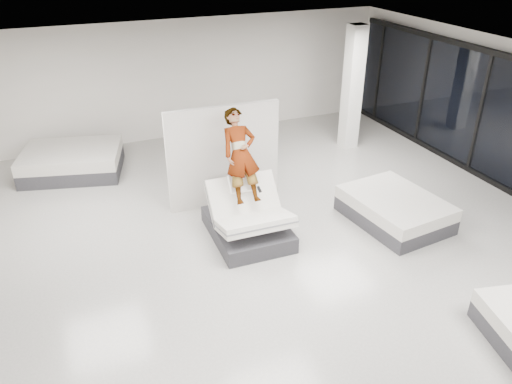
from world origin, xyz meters
TOP-DOWN VIEW (x-y plane):
  - room at (0.00, 0.00)m, footprint 14.00×14.04m
  - hero_bed at (-0.17, 1.31)m, footprint 1.39×1.82m
  - person at (-0.17, 1.65)m, footprint 0.69×1.76m
  - remote at (0.04, 1.29)m, footprint 0.05×0.14m
  - divider_panel at (-0.13, 2.78)m, footprint 2.39×0.18m
  - flat_bed_right_far at (2.76, 0.73)m, footprint 1.70×2.14m
  - flat_bed_left_far at (-3.04, 5.56)m, footprint 2.58×2.18m
  - column at (4.00, 4.50)m, footprint 0.40×0.40m

SIDE VIEW (x-z plane):
  - flat_bed_right_far at x=2.76m, z-range 0.00..0.55m
  - flat_bed_left_far at x=-3.04m, z-range 0.00..0.61m
  - hero_bed at x=-0.17m, z-range -0.24..0.96m
  - remote at x=0.04m, z-range 0.96..1.04m
  - divider_panel at x=-0.13m, z-range 0.00..2.17m
  - person at x=-0.17m, z-range 0.58..1.87m
  - room at x=0.00m, z-range 0.00..3.20m
  - column at x=4.00m, z-range 0.00..3.20m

